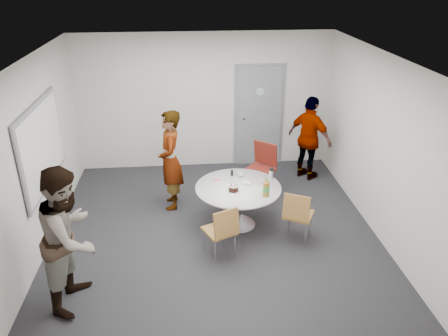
{
  "coord_description": "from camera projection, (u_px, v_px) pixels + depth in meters",
  "views": [
    {
      "loc": [
        -0.39,
        -5.85,
        3.84
      ],
      "look_at": [
        0.18,
        0.25,
        0.95
      ],
      "focal_mm": 35.0,
      "sensor_mm": 36.0,
      "label": 1
    }
  ],
  "objects": [
    {
      "name": "person_left",
      "position": [
        70.0,
        237.0,
        5.15
      ],
      "size": [
        0.83,
        0.99,
        1.82
      ],
      "primitive_type": "imported",
      "rotation": [
        0.0,
        0.0,
        1.39
      ],
      "color": "white",
      "rests_on": "floor"
    },
    {
      "name": "chair_near_left",
      "position": [
        222.0,
        228.0,
        6.04
      ],
      "size": [
        0.54,
        0.56,
        0.84
      ],
      "rotation": [
        0.0,
        0.0,
        0.44
      ],
      "color": "brown",
      "rests_on": "floor"
    },
    {
      "name": "wall_front",
      "position": [
        232.0,
        254.0,
        4.11
      ],
      "size": [
        5.0,
        0.0,
        5.0
      ],
      "primitive_type": "plane",
      "rotation": [
        -1.57,
        0.0,
        0.0
      ],
      "color": "silver",
      "rests_on": "floor"
    },
    {
      "name": "wall_back",
      "position": [
        204.0,
        102.0,
        8.62
      ],
      "size": [
        5.0,
        0.0,
        5.0
      ],
      "primitive_type": "plane",
      "rotation": [
        1.57,
        0.0,
        0.0
      ],
      "color": "silver",
      "rests_on": "floor"
    },
    {
      "name": "floor",
      "position": [
        214.0,
        229.0,
        6.94
      ],
      "size": [
        5.0,
        5.0,
        0.0
      ],
      "primitive_type": "plane",
      "color": "black",
      "rests_on": "ground"
    },
    {
      "name": "table",
      "position": [
        240.0,
        192.0,
        6.79
      ],
      "size": [
        1.33,
        1.33,
        1.0
      ],
      "color": "white",
      "rests_on": "floor"
    },
    {
      "name": "wall_left",
      "position": [
        37.0,
        158.0,
        6.15
      ],
      "size": [
        0.0,
        5.0,
        5.0
      ],
      "primitive_type": "plane",
      "rotation": [
        1.57,
        0.0,
        1.57
      ],
      "color": "silver",
      "rests_on": "floor"
    },
    {
      "name": "ceiling",
      "position": [
        212.0,
        58.0,
        5.79
      ],
      "size": [
        5.0,
        5.0,
        0.0
      ],
      "primitive_type": "plane",
      "rotation": [
        3.14,
        0.0,
        0.0
      ],
      "color": "silver",
      "rests_on": "wall_back"
    },
    {
      "name": "person_main",
      "position": [
        170.0,
        160.0,
        7.26
      ],
      "size": [
        0.44,
        0.65,
        1.72
      ],
      "primitive_type": "imported",
      "rotation": [
        0.0,
        0.0,
        -1.52
      ],
      "color": "#A5C6EA",
      "rests_on": "floor"
    },
    {
      "name": "wall_right",
      "position": [
        379.0,
        145.0,
        6.57
      ],
      "size": [
        0.0,
        5.0,
        5.0
      ],
      "primitive_type": "plane",
      "rotation": [
        1.57,
        0.0,
        -1.57
      ],
      "color": "silver",
      "rests_on": "floor"
    },
    {
      "name": "person_right",
      "position": [
        310.0,
        139.0,
        8.28
      ],
      "size": [
        0.91,
        0.99,
        1.63
      ],
      "primitive_type": "imported",
      "rotation": [
        0.0,
        0.0,
        2.25
      ],
      "color": "black",
      "rests_on": "floor"
    },
    {
      "name": "door",
      "position": [
        259.0,
        116.0,
        8.83
      ],
      "size": [
        1.02,
        0.17,
        2.12
      ],
      "color": "slate",
      "rests_on": "wall_back"
    },
    {
      "name": "chair_near_right",
      "position": [
        297.0,
        213.0,
        6.4
      ],
      "size": [
        0.56,
        0.57,
        0.85
      ],
      "rotation": [
        0.0,
        0.0,
        -0.49
      ],
      "color": "brown",
      "rests_on": "floor"
    },
    {
      "name": "chair_far",
      "position": [
        262.0,
        164.0,
        7.76
      ],
      "size": [
        0.67,
        0.68,
        0.98
      ],
      "rotation": [
        0.0,
        0.0,
        2.45
      ],
      "color": "maroon",
      "rests_on": "floor"
    },
    {
      "name": "whiteboard",
      "position": [
        42.0,
        146.0,
        6.29
      ],
      "size": [
        0.04,
        1.9,
        1.25
      ],
      "color": "gray",
      "rests_on": "wall_left"
    }
  ]
}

